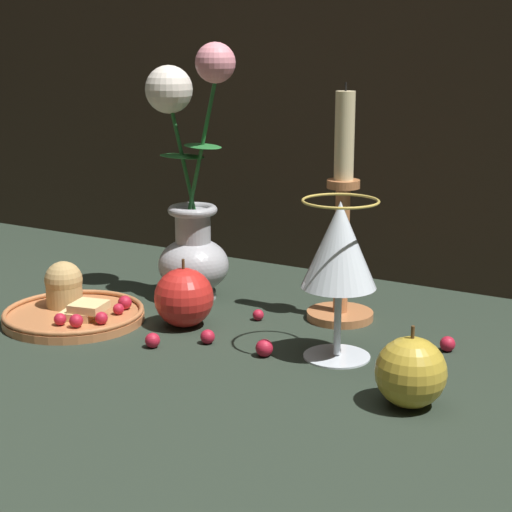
{
  "coord_description": "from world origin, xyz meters",
  "views": [
    {
      "loc": [
        0.51,
        -0.83,
        0.34
      ],
      "look_at": [
        0.03,
        -0.01,
        0.1
      ],
      "focal_mm": 60.0,
      "sensor_mm": 36.0,
      "label": 1
    }
  ],
  "objects": [
    {
      "name": "ground_plane",
      "position": [
        0.0,
        0.0,
        0.0
      ],
      "size": [
        2.4,
        2.4,
        0.0
      ],
      "primitive_type": "plane",
      "color": "#232D23",
      "rests_on": "ground"
    },
    {
      "name": "vase",
      "position": [
        -0.13,
        0.09,
        0.13
      ],
      "size": [
        0.14,
        0.09,
        0.34
      ],
      "color": "#A3A3A8",
      "rests_on": "ground_plane"
    },
    {
      "name": "plate_with_pastries",
      "position": [
        -0.2,
        -0.06,
        0.02
      ],
      "size": [
        0.18,
        0.18,
        0.07
      ],
      "color": "#B77042",
      "rests_on": "ground_plane"
    },
    {
      "name": "wine_glass",
      "position": [
        0.14,
        -0.01,
        0.12
      ],
      "size": [
        0.08,
        0.08,
        0.18
      ],
      "color": "silver",
      "rests_on": "ground_plane"
    },
    {
      "name": "candlestick",
      "position": [
        0.09,
        0.11,
        0.11
      ],
      "size": [
        0.08,
        0.08,
        0.29
      ],
      "color": "#B77042",
      "rests_on": "ground_plane"
    },
    {
      "name": "apple_beside_vase",
      "position": [
        0.25,
        -0.1,
        0.03
      ],
      "size": [
        0.07,
        0.07,
        0.08
      ],
      "color": "#B2932D",
      "rests_on": "ground_plane"
    },
    {
      "name": "apple_near_glass",
      "position": [
        -0.07,
        -0.01,
        0.04
      ],
      "size": [
        0.07,
        0.07,
        0.08
      ],
      "color": "red",
      "rests_on": "ground_plane"
    },
    {
      "name": "berry_near_plate",
      "position": [
        0.07,
        -0.05,
        0.01
      ],
      "size": [
        0.02,
        0.02,
        0.02
      ],
      "primitive_type": "sphere",
      "color": "#AD192D",
      "rests_on": "ground_plane"
    },
    {
      "name": "berry_front_center",
      "position": [
        0.24,
        0.07,
        0.01
      ],
      "size": [
        0.02,
        0.02,
        0.02
      ],
      "primitive_type": "sphere",
      "color": "#AD192D",
      "rests_on": "ground_plane"
    },
    {
      "name": "berry_by_glass_stem",
      "position": [
        -0.01,
        -0.05,
        0.01
      ],
      "size": [
        0.02,
        0.02,
        0.02
      ],
      "primitive_type": "sphere",
      "color": "#AD192D",
      "rests_on": "ground_plane"
    },
    {
      "name": "berry_under_candlestick",
      "position": [
        0.0,
        0.05,
        0.01
      ],
      "size": [
        0.01,
        0.01,
        0.01
      ],
      "primitive_type": "sphere",
      "color": "#AD192D",
      "rests_on": "ground_plane"
    },
    {
      "name": "berry_far_right",
      "position": [
        -0.06,
        -0.09,
        0.01
      ],
      "size": [
        0.02,
        0.02,
        0.02
      ],
      "primitive_type": "sphere",
      "color": "#AD192D",
      "rests_on": "ground_plane"
    }
  ]
}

